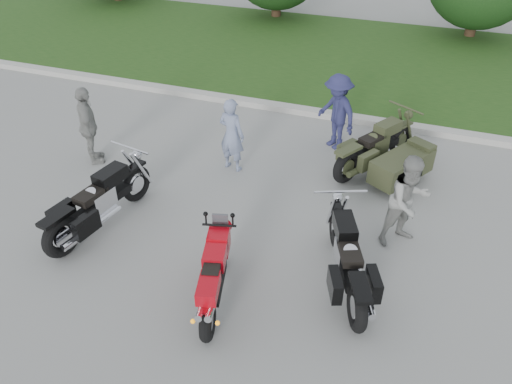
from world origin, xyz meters
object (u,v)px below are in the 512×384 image
(sportbike_red, at_px, (214,276))
(person_stripe, at_px, (232,135))
(cruiser_right, at_px, (348,262))
(person_grey, at_px, (408,201))
(person_back, at_px, (88,126))
(cruiser_left, at_px, (96,205))
(cruiser_sidecar, at_px, (389,159))
(person_denim, at_px, (337,112))

(sportbike_red, height_order, person_stripe, person_stripe)
(cruiser_right, distance_m, person_stripe, 3.88)
(sportbike_red, xyz_separation_m, person_grey, (2.42, 2.37, 0.29))
(person_grey, bearing_deg, person_back, 133.93)
(person_stripe, bearing_deg, cruiser_left, 73.15)
(person_back, bearing_deg, person_grey, -131.90)
(cruiser_sidecar, bearing_deg, person_back, -135.85)
(cruiser_left, bearing_deg, cruiser_sidecar, 47.08)
(person_stripe, bearing_deg, sportbike_red, 119.99)
(sportbike_red, bearing_deg, person_back, 130.31)
(cruiser_right, bearing_deg, cruiser_left, 159.12)
(cruiser_sidecar, distance_m, person_denim, 1.62)
(person_back, bearing_deg, person_denim, -101.14)
(sportbike_red, height_order, person_denim, person_denim)
(cruiser_left, relative_size, person_denim, 1.49)
(cruiser_left, bearing_deg, cruiser_right, 11.51)
(person_grey, relative_size, person_back, 0.98)
(sportbike_red, xyz_separation_m, person_back, (-4.02, 2.79, 0.31))
(cruiser_left, height_order, person_stripe, person_stripe)
(person_back, bearing_deg, cruiser_sidecar, -114.24)
(person_stripe, xyz_separation_m, person_denim, (1.78, 1.62, 0.06))
(sportbike_red, xyz_separation_m, cruiser_right, (1.74, 0.99, -0.05))
(cruiser_left, relative_size, person_back, 1.50)
(cruiser_left, bearing_deg, sportbike_red, -8.78)
(person_denim, bearing_deg, cruiser_sidecar, 3.24)
(person_denim, bearing_deg, person_grey, -19.27)
(cruiser_sidecar, xyz_separation_m, person_back, (-5.94, -1.47, 0.40))
(cruiser_right, relative_size, person_denim, 1.37)
(person_stripe, relative_size, person_grey, 0.95)
(sportbike_red, bearing_deg, cruiser_left, 145.85)
(sportbike_red, height_order, person_back, person_back)
(person_grey, bearing_deg, person_denim, 80.38)
(sportbike_red, relative_size, person_stripe, 1.19)
(sportbike_red, distance_m, person_stripe, 3.73)
(cruiser_right, relative_size, cruiser_sidecar, 1.01)
(person_denim, xyz_separation_m, person_back, (-4.64, -2.37, -0.00))
(person_denim, bearing_deg, cruiser_right, -37.04)
(sportbike_red, height_order, person_grey, person_grey)
(cruiser_right, bearing_deg, cruiser_sidecar, 64.99)
(cruiser_right, height_order, person_back, person_back)
(cruiser_left, relative_size, cruiser_right, 1.09)
(sportbike_red, relative_size, person_grey, 1.13)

